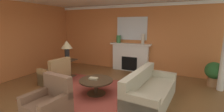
{
  "coord_description": "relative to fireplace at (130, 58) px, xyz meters",
  "views": [
    {
      "loc": [
        2.13,
        -3.71,
        2.07
      ],
      "look_at": [
        -0.08,
        1.06,
        1.0
      ],
      "focal_mm": 25.28,
      "sensor_mm": 36.0,
      "label": 1
    }
  ],
  "objects": [
    {
      "name": "vase_mantel_left",
      "position": [
        -0.55,
        -0.05,
        0.82
      ],
      "size": [
        0.19,
        0.19,
        0.34
      ],
      "primitive_type": "cylinder",
      "color": "#33703D",
      "rests_on": "fireplace"
    },
    {
      "name": "wall_fireplace",
      "position": [
        0.02,
        0.21,
        0.87
      ],
      "size": [
        7.93,
        0.12,
        2.91
      ],
      "primitive_type": "cube",
      "color": "#CC723D",
      "rests_on": "ground_plane"
    },
    {
      "name": "armchair_facing_fireplace",
      "position": [
        -0.44,
        -4.29,
        -0.28
      ],
      "size": [
        0.88,
        0.88,
        0.95
      ],
      "color": "brown",
      "rests_on": "ground_plane"
    },
    {
      "name": "area_rug",
      "position": [
        -0.14,
        -2.75,
        -0.58
      ],
      "size": [
        3.6,
        2.62,
        0.01
      ],
      "primitive_type": "cube",
      "color": "#993D33",
      "rests_on": "ground_plane"
    },
    {
      "name": "wall_window",
      "position": [
        -3.7,
        -2.57,
        0.87
      ],
      "size": [
        0.12,
        6.63,
        2.91
      ],
      "primitive_type": "cube",
      "color": "#CC723D",
      "rests_on": "ground_plane"
    },
    {
      "name": "vase_mantel_right",
      "position": [
        0.55,
        -0.05,
        0.87
      ],
      "size": [
        0.13,
        0.13,
        0.43
      ],
      "primitive_type": "cylinder",
      "color": "beige",
      "rests_on": "fireplace"
    },
    {
      "name": "armchair_near_window",
      "position": [
        -1.8,
        -2.7,
        -0.28
      ],
      "size": [
        0.9,
        0.9,
        0.95
      ],
      "color": "#9E7A4C",
      "rests_on": "ground_plane"
    },
    {
      "name": "table_lamp",
      "position": [
        -1.96,
        -1.86,
        0.64
      ],
      "size": [
        0.44,
        0.44,
        0.75
      ],
      "color": "black",
      "rests_on": "side_table"
    },
    {
      "name": "ground_plane",
      "position": [
        0.02,
        -2.87,
        -0.58
      ],
      "size": [
        9.53,
        9.53,
        0.0
      ],
      "primitive_type": "plane",
      "color": "brown"
    },
    {
      "name": "book_red_cover",
      "position": [
        -0.24,
        -2.74,
        -0.11
      ],
      "size": [
        0.28,
        0.19,
        0.05
      ],
      "primitive_type": "cube",
      "rotation": [
        0.0,
        0.0,
        0.14
      ],
      "color": "tan",
      "rests_on": "coffee_table"
    },
    {
      "name": "mantel_mirror",
      "position": [
        0.0,
        0.12,
        1.29
      ],
      "size": [
        1.35,
        0.04,
        0.98
      ],
      "primitive_type": "cube",
      "color": "silver"
    },
    {
      "name": "side_table",
      "position": [
        -1.96,
        -1.86,
        -0.18
      ],
      "size": [
        0.56,
        0.56,
        0.7
      ],
      "color": "#3D2D1E",
      "rests_on": "ground_plane"
    },
    {
      "name": "coffee_table",
      "position": [
        -0.14,
        -2.75,
        -0.25
      ],
      "size": [
        1.0,
        1.0,
        0.45
      ],
      "color": "#3D2D1E",
      "rests_on": "ground_plane"
    },
    {
      "name": "sofa",
      "position": [
        1.41,
        -2.61,
        -0.29
      ],
      "size": [
        1.11,
        2.18,
        0.85
      ],
      "color": "#BCB299",
      "rests_on": "ground_plane"
    },
    {
      "name": "fireplace",
      "position": [
        0.0,
        0.0,
        0.0
      ],
      "size": [
        1.8,
        0.35,
        1.23
      ],
      "color": "white",
      "rests_on": "ground_plane"
    },
    {
      "name": "crown_moulding",
      "position": [
        0.02,
        0.13,
        2.25
      ],
      "size": [
        7.93,
        0.08,
        0.12
      ],
      "primitive_type": "cube",
      "color": "white"
    },
    {
      "name": "potted_plant",
      "position": [
        3.12,
        -0.57,
        -0.09
      ],
      "size": [
        0.56,
        0.56,
        0.83
      ],
      "color": "#A8754C",
      "rests_on": "ground_plane"
    }
  ]
}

